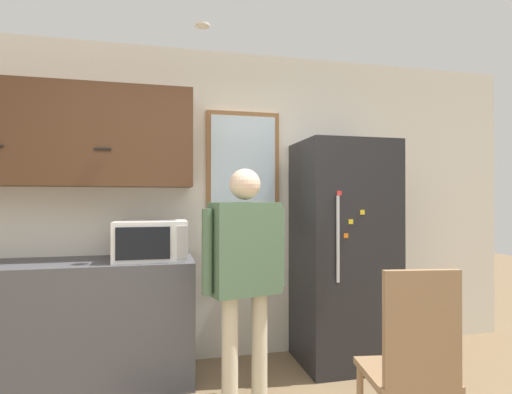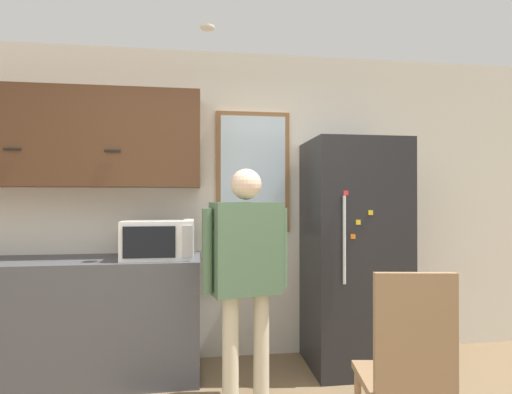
# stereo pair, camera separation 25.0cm
# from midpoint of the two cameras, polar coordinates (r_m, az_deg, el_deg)

# --- Properties ---
(back_wall) EXTENTS (6.00, 0.06, 2.70)m
(back_wall) POSITION_cam_midpoint_polar(r_m,az_deg,el_deg) (3.56, -8.96, -1.00)
(back_wall) COLOR silver
(back_wall) RESTS_ON ground_plane
(counter) EXTENTS (2.05, 0.60, 0.93)m
(counter) POSITION_cam_midpoint_polar(r_m,az_deg,el_deg) (3.47, -29.12, -15.80)
(counter) COLOR #4C4C51
(counter) RESTS_ON ground_plane
(upper_cabinets) EXTENTS (2.05, 0.38, 0.78)m
(upper_cabinets) POSITION_cam_midpoint_polar(r_m,az_deg,el_deg) (3.49, -28.50, 7.75)
(upper_cabinets) COLOR #51331E
(microwave) EXTENTS (0.54, 0.42, 0.30)m
(microwave) POSITION_cam_midpoint_polar(r_m,az_deg,el_deg) (3.20, -16.99, -5.95)
(microwave) COLOR white
(microwave) RESTS_ON counter
(person) EXTENTS (0.60, 0.33, 1.60)m
(person) POSITION_cam_midpoint_polar(r_m,az_deg,el_deg) (2.74, -4.24, -9.10)
(person) COLOR beige
(person) RESTS_ON ground_plane
(refrigerator) EXTENTS (0.76, 0.69, 1.88)m
(refrigerator) POSITION_cam_midpoint_polar(r_m,az_deg,el_deg) (3.50, 10.35, -7.75)
(refrigerator) COLOR #232326
(refrigerator) RESTS_ON ground_plane
(chair) EXTENTS (0.49, 0.49, 1.04)m
(chair) POSITION_cam_midpoint_polar(r_m,az_deg,el_deg) (2.36, 18.50, -21.15)
(chair) COLOR #997551
(chair) RESTS_ON ground_plane
(window) EXTENTS (0.66, 0.05, 1.07)m
(window) POSITION_cam_midpoint_polar(r_m,az_deg,el_deg) (3.56, -3.87, 3.59)
(window) COLOR olive
(ceiling_light) EXTENTS (0.11, 0.11, 0.01)m
(ceiling_light) POSITION_cam_midpoint_polar(r_m,az_deg,el_deg) (3.25, -10.06, 23.05)
(ceiling_light) COLOR white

